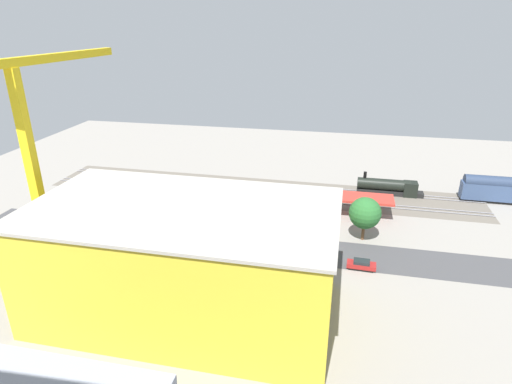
{
  "coord_description": "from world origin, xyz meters",
  "views": [
    {
      "loc": [
        -17.41,
        68.45,
        37.06
      ],
      "look_at": [
        -3.27,
        -0.84,
        8.05
      ],
      "focal_mm": 30.13,
      "sensor_mm": 36.0,
      "label": 1
    }
  ],
  "objects": [
    {
      "name": "ground_plane",
      "position": [
        0.0,
        0.0,
        0.0
      ],
      "size": [
        156.24,
        156.24,
        0.0
      ],
      "primitive_type": "plane",
      "color": "gray",
      "rests_on": "ground"
    },
    {
      "name": "rail_bed",
      "position": [
        0.0,
        -21.31,
        0.0
      ],
      "size": [
        97.81,
        16.0,
        0.01
      ],
      "primitive_type": "cube",
      "rotation": [
        0.0,
        0.0,
        -0.01
      ],
      "color": "#665E54",
      "rests_on": "ground"
    },
    {
      "name": "street_asphalt",
      "position": [
        0.0,
        3.96,
        0.0
      ],
      "size": [
        97.75,
        10.13,
        0.01
      ],
      "primitive_type": "cube",
      "rotation": [
        0.0,
        0.0,
        -0.01
      ],
      "color": "#424244",
      "rests_on": "ground"
    },
    {
      "name": "track_rails",
      "position": [
        0.0,
        -21.31,
        0.18
      ],
      "size": [
        97.64,
        9.56,
        0.12
      ],
      "color": "#9E9EA8",
      "rests_on": "ground"
    },
    {
      "name": "platform_canopy_near",
      "position": [
        1.42,
        -12.17,
        3.88
      ],
      "size": [
        59.77,
        6.02,
        4.15
      ],
      "color": "#B73328",
      "rests_on": "ground"
    },
    {
      "name": "locomotive",
      "position": [
        -28.98,
        -24.75,
        1.71
      ],
      "size": [
        14.39,
        2.76,
        4.91
      ],
      "color": "black",
      "rests_on": "ground"
    },
    {
      "name": "passenger_coach",
      "position": [
        -52.7,
        -24.75,
        3.08
      ],
      "size": [
        18.16,
        3.06,
        5.84
      ],
      "color": "black",
      "rests_on": "ground"
    },
    {
      "name": "parked_car_0",
      "position": [
        -22.07,
        7.99,
        0.68
      ],
      "size": [
        4.59,
        2.0,
        1.51
      ],
      "color": "black",
      "rests_on": "ground"
    },
    {
      "name": "parked_car_1",
      "position": [
        -13.54,
        7.32,
        0.79
      ],
      "size": [
        4.42,
        2.05,
        1.77
      ],
      "color": "black",
      "rests_on": "ground"
    },
    {
      "name": "parked_car_2",
      "position": [
        -5.79,
        7.27,
        0.81
      ],
      "size": [
        4.4,
        2.06,
        1.85
      ],
      "color": "black",
      "rests_on": "ground"
    },
    {
      "name": "parked_car_3",
      "position": [
        3.36,
        7.69,
        0.7
      ],
      "size": [
        4.61,
        1.9,
        1.56
      ],
      "color": "black",
      "rests_on": "ground"
    },
    {
      "name": "parked_car_4",
      "position": [
        11.54,
        7.5,
        0.81
      ],
      "size": [
        4.11,
        1.97,
        1.81
      ],
      "color": "black",
      "rests_on": "ground"
    },
    {
      "name": "parked_car_5",
      "position": [
        19.6,
        7.89,
        0.74
      ],
      "size": [
        4.33,
        1.97,
        1.64
      ],
      "color": "black",
      "rests_on": "ground"
    },
    {
      "name": "parked_car_6",
      "position": [
        27.7,
        7.52,
        0.74
      ],
      "size": [
        4.66,
        2.13,
        1.68
      ],
      "color": "black",
      "rests_on": "ground"
    },
    {
      "name": "construction_building",
      "position": [
        1.22,
        23.06,
        7.45
      ],
      "size": [
        38.23,
        21.11,
        14.91
      ],
      "primitive_type": "cube",
      "rotation": [
        0.0,
        0.0,
        -0.01
      ],
      "color": "yellow",
      "rests_on": "ground"
    },
    {
      "name": "construction_roof_slab",
      "position": [
        1.22,
        23.06,
        15.11
      ],
      "size": [
        38.84,
        21.72,
        0.4
      ],
      "primitive_type": "cube",
      "rotation": [
        0.0,
        0.0,
        -0.01
      ],
      "color": "#ADA89E",
      "rests_on": "construction_building"
    },
    {
      "name": "tower_crane",
      "position": [
        25.82,
        15.09,
        19.42
      ],
      "size": [
        4.67,
        27.15,
        32.39
      ],
      "color": "gray",
      "rests_on": "ground"
    },
    {
      "name": "box_truck_0",
      "position": [
        4.45,
        6.13,
        1.7
      ],
      "size": [
        8.62,
        2.85,
        3.47
      ],
      "color": "black",
      "rests_on": "ground"
    },
    {
      "name": "box_truck_1",
      "position": [
        3.33,
        8.13,
        1.63
      ],
      "size": [
        9.09,
        2.45,
        3.32
      ],
      "color": "black",
      "rests_on": "ground"
    },
    {
      "name": "street_tree_0",
      "position": [
        29.19,
        -0.5,
        5.07
      ],
      "size": [
        4.06,
        4.06,
        7.15
      ],
      "color": "brown",
      "rests_on": "ground"
    },
    {
      "name": "street_tree_1",
      "position": [
        16.87,
        -1.33,
        5.21
      ],
      "size": [
        4.96,
        4.96,
        7.72
      ],
      "color": "brown",
      "rests_on": "ground"
    },
    {
      "name": "street_tree_2",
      "position": [
        8.86,
        -0.87,
        5.47
      ],
      "size": [
        6.18,
        6.18,
        8.57
      ],
      "color": "brown",
      "rests_on": "ground"
    },
    {
      "name": "street_tree_3",
      "position": [
        -22.51,
        -1.96,
        5.19
      ],
      "size": [
        5.62,
        5.62,
        8.02
      ],
      "color": "brown",
      "rests_on": "ground"
    },
    {
      "name": "traffic_light",
      "position": [
        4.34,
        -0.71,
        4.84
      ],
      "size": [
        0.5,
        0.36,
        7.39
      ],
      "color": "#333333",
      "rests_on": "ground"
    }
  ]
}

